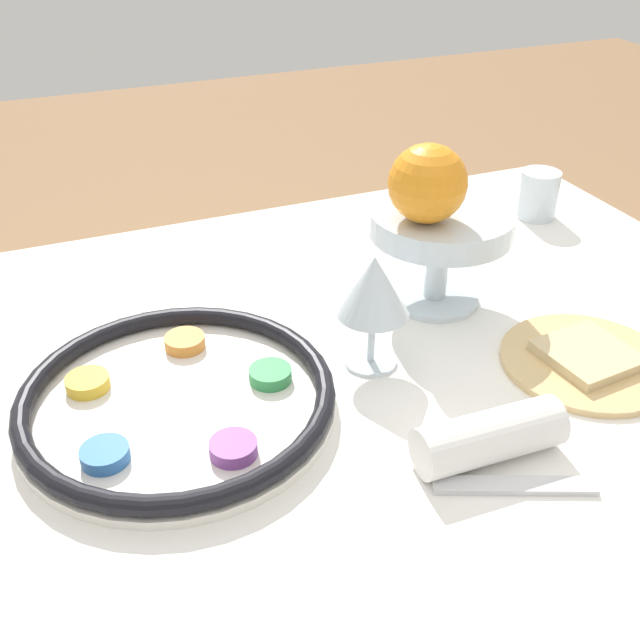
% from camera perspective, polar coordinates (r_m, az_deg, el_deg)
% --- Properties ---
extents(dining_table, '(1.11, 0.90, 0.73)m').
position_cam_1_polar(dining_table, '(1.09, 2.70, -19.60)').
color(dining_table, white).
rests_on(dining_table, ground_plane).
extents(seder_plate, '(0.32, 0.32, 0.03)m').
position_cam_1_polar(seder_plate, '(0.78, -10.82, -5.89)').
color(seder_plate, silver).
rests_on(seder_plate, dining_table).
extents(wine_glass, '(0.08, 0.08, 0.13)m').
position_cam_1_polar(wine_glass, '(0.79, 4.11, 2.40)').
color(wine_glass, silver).
rests_on(wine_glass, dining_table).
extents(fruit_stand, '(0.17, 0.17, 0.12)m').
position_cam_1_polar(fruit_stand, '(0.92, 9.15, 6.59)').
color(fruit_stand, silver).
rests_on(fruit_stand, dining_table).
extents(orange_fruit, '(0.09, 0.09, 0.09)m').
position_cam_1_polar(orange_fruit, '(0.86, 8.21, 10.26)').
color(orange_fruit, orange).
rests_on(orange_fruit, fruit_stand).
extents(bread_plate, '(0.19, 0.19, 0.02)m').
position_cam_1_polar(bread_plate, '(0.88, 19.65, -2.87)').
color(bread_plate, tan).
rests_on(bread_plate, dining_table).
extents(napkin_roll, '(0.15, 0.05, 0.05)m').
position_cam_1_polar(napkin_roll, '(0.72, 12.77, -8.67)').
color(napkin_roll, white).
rests_on(napkin_roll, dining_table).
extents(cup_near, '(0.06, 0.06, 0.07)m').
position_cam_1_polar(cup_near, '(1.21, 16.28, 9.17)').
color(cup_near, silver).
rests_on(cup_near, dining_table).
extents(fork_left, '(0.03, 0.16, 0.01)m').
position_cam_1_polar(fork_left, '(1.00, -14.87, 2.14)').
color(fork_left, silver).
rests_on(fork_left, dining_table).
extents(fork_right, '(0.03, 0.16, 0.01)m').
position_cam_1_polar(fork_right, '(1.00, -13.19, 2.49)').
color(fork_right, silver).
rests_on(fork_right, dining_table).
extents(spoon, '(0.14, 0.08, 0.01)m').
position_cam_1_polar(spoon, '(0.71, 14.61, -12.11)').
color(spoon, silver).
rests_on(spoon, dining_table).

